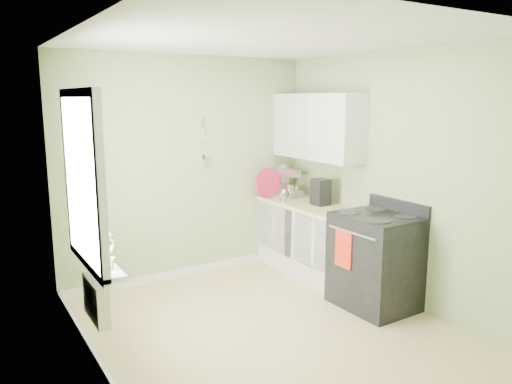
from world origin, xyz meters
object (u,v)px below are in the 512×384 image
kettle (284,196)px  coffee_maker (321,193)px  stand_mixer (288,183)px  stove (376,260)px

kettle → coffee_maker: (0.30, -0.36, 0.07)m
stand_mixer → coffee_maker: size_ratio=1.31×
stove → coffee_maker: size_ratio=3.53×
stand_mixer → kettle: (-0.26, -0.27, -0.09)m
coffee_maker → stand_mixer: bearing=92.9°
stove → stand_mixer: bearing=88.8°
stove → coffee_maker: coffee_maker is taller
stand_mixer → kettle: bearing=-134.4°
kettle → coffee_maker: bearing=-50.8°
coffee_maker → stove: bearing=-93.7°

